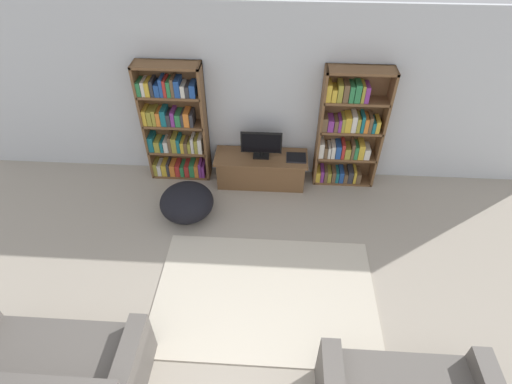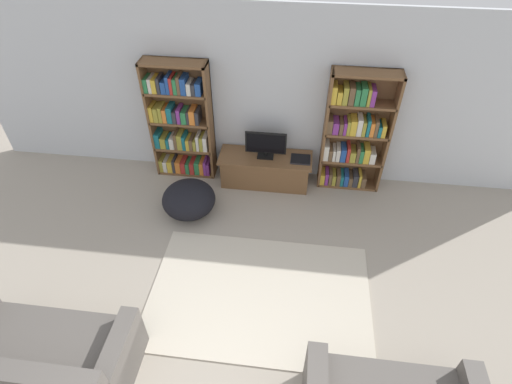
{
  "view_description": "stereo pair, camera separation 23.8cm",
  "coord_description": "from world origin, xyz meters",
  "views": [
    {
      "loc": [
        0.24,
        -0.92,
        4.06
      ],
      "look_at": [
        0.01,
        2.87,
        0.7
      ],
      "focal_mm": 28.0,
      "sensor_mm": 36.0,
      "label": 1
    },
    {
      "loc": [
        0.47,
        -0.89,
        4.06
      ],
      "look_at": [
        0.01,
        2.87,
        0.7
      ],
      "focal_mm": 28.0,
      "sensor_mm": 36.0,
      "label": 2
    }
  ],
  "objects": [
    {
      "name": "television",
      "position": [
        0.02,
        3.91,
        0.71
      ],
      "size": [
        0.6,
        0.16,
        0.42
      ],
      "color": "black",
      "rests_on": "tv_stand"
    },
    {
      "name": "wall_back",
      "position": [
        0.0,
        4.23,
        1.3
      ],
      "size": [
        8.8,
        0.06,
        2.6
      ],
      "color": "silver",
      "rests_on": "ground_plane"
    },
    {
      "name": "bookshelf_right",
      "position": [
        1.26,
        4.05,
        0.89
      ],
      "size": [
        0.92,
        0.3,
        1.85
      ],
      "color": "brown",
      "rests_on": "ground_plane"
    },
    {
      "name": "laptop",
      "position": [
        0.54,
        3.9,
        0.5
      ],
      "size": [
        0.29,
        0.25,
        0.03
      ],
      "color": "#28282D",
      "rests_on": "tv_stand"
    },
    {
      "name": "bookshelf_left",
      "position": [
        -1.27,
        4.05,
        0.88
      ],
      "size": [
        0.92,
        0.3,
        1.85
      ],
      "color": "brown",
      "rests_on": "ground_plane"
    },
    {
      "name": "area_rug",
      "position": [
        0.18,
        1.82,
        0.01
      ],
      "size": [
        2.59,
        1.72,
        0.02
      ],
      "color": "beige",
      "rests_on": "ground_plane"
    },
    {
      "name": "couch_left_sectional",
      "position": [
        -1.79,
        0.62,
        0.29
      ],
      "size": [
        1.7,
        0.91,
        0.85
      ],
      "color": "#56514C",
      "rests_on": "ground_plane"
    },
    {
      "name": "tv_stand",
      "position": [
        0.02,
        3.91,
        0.25
      ],
      "size": [
        1.4,
        0.51,
        0.49
      ],
      "color": "brown",
      "rests_on": "ground_plane"
    },
    {
      "name": "beanbag_ottoman",
      "position": [
        -0.99,
        3.12,
        0.23
      ],
      "size": [
        0.75,
        0.75,
        0.47
      ],
      "primitive_type": "ellipsoid",
      "color": "black",
      "rests_on": "ground_plane"
    }
  ]
}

